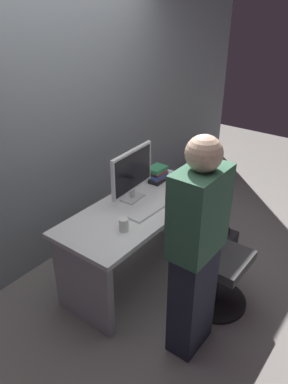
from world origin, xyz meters
The scene contains 12 objects.
ground_plane centered at (0.00, 0.00, 0.00)m, with size 9.00×9.00×0.00m, color gray.
wall_back centered at (0.00, 0.89, 1.50)m, with size 6.40×0.10×3.00m, color gray.
desk centered at (0.00, 0.00, 0.51)m, with size 1.53×0.66×0.73m.
office_chair centered at (0.10, -0.68, 0.43)m, with size 0.52×0.52×0.94m.
person_at_desk centered at (-0.39, -0.77, 0.84)m, with size 0.40×0.24×1.64m.
monitor centered at (0.06, 0.12, 0.98)m, with size 0.54×0.15×0.46m.
keyboard centered at (-0.01, -0.12, 0.74)m, with size 0.43×0.13×0.02m, color white.
mouse centered at (0.29, -0.12, 0.74)m, with size 0.06×0.10×0.03m, color white.
cup_near_keyboard centered at (-0.36, -0.13, 0.78)m, with size 0.07×0.07×0.10m, color white.
book_stack centered at (0.47, 0.15, 0.80)m, with size 0.21×0.15×0.15m.
cell_phone centered at (0.40, -0.18, 0.73)m, with size 0.07×0.14×0.01m, color black.
handbag centered at (0.65, -0.53, 0.14)m, with size 0.34×0.14×0.38m.
Camera 1 is at (-2.15, -1.69, 2.34)m, focal length 34.92 mm.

